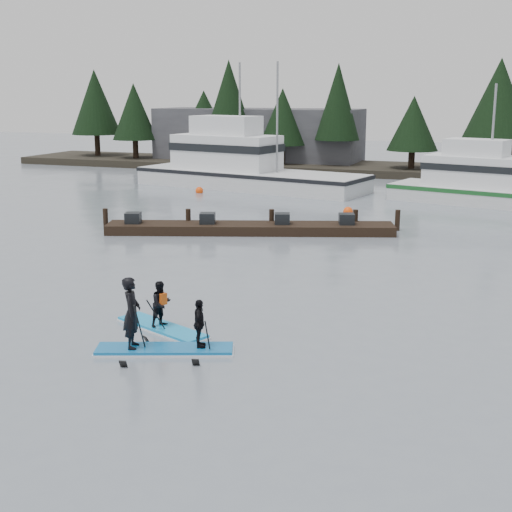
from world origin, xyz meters
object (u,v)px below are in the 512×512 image
(fishing_boat_medium, at_px, (493,195))
(paddleboard_duo, at_px, (158,326))
(fishing_boat_large, at_px, (244,177))
(paddleboard_solo, at_px, (161,313))
(floating_dock, at_px, (250,228))

(fishing_boat_medium, height_order, paddleboard_duo, fishing_boat_medium)
(fishing_boat_large, distance_m, fishing_boat_medium, 16.54)
(fishing_boat_large, distance_m, paddleboard_solo, 30.15)
(fishing_boat_medium, height_order, floating_dock, fishing_boat_medium)
(fishing_boat_medium, relative_size, paddleboard_solo, 4.15)
(fishing_boat_large, xyz_separation_m, fishing_boat_medium, (16.43, -1.91, -0.17))
(paddleboard_solo, bearing_deg, fishing_boat_medium, 97.22)
(fishing_boat_large, distance_m, floating_dock, 16.23)
(fishing_boat_medium, xyz_separation_m, floating_dock, (-10.23, -13.08, -0.31))
(fishing_boat_medium, distance_m, floating_dock, 16.61)
(paddleboard_duo, bearing_deg, fishing_boat_large, 86.70)
(fishing_boat_medium, bearing_deg, paddleboard_solo, -91.48)
(floating_dock, distance_m, paddleboard_duo, 15.78)
(fishing_boat_medium, xyz_separation_m, paddleboard_solo, (-7.57, -26.91, -0.05))
(fishing_boat_large, bearing_deg, floating_dock, -56.01)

